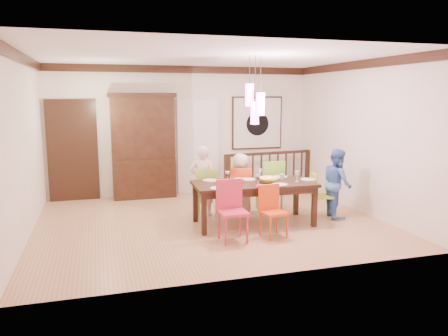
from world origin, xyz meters
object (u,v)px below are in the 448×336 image
object	(u,v)px
chair_end_right	(323,192)
china_hutch	(143,146)
dining_table	(254,187)
person_far_mid	(240,183)
balustrade	(270,171)
chair_far_left	(207,188)
person_end_right	(337,183)
person_far_left	(202,181)

from	to	relation	value
chair_end_right	china_hutch	size ratio (longest dim) A/B	0.36
dining_table	person_far_mid	bearing A→B (deg)	90.31
balustrade	person_far_mid	world-z (taller)	person_far_mid
chair_far_left	china_hutch	size ratio (longest dim) A/B	0.40
chair_far_left	person_end_right	distance (m)	2.42
dining_table	chair_far_left	size ratio (longest dim) A/B	2.32
chair_far_left	person_end_right	xyz separation A→B (m)	(2.28, -0.79, 0.12)
balustrade	person_far_left	world-z (taller)	person_far_left
china_hutch	person_far_mid	distance (m)	2.52
balustrade	chair_far_left	bearing A→B (deg)	-148.22
chair_end_right	person_far_mid	size ratio (longest dim) A/B	0.72
dining_table	balustrade	bearing A→B (deg)	64.14
chair_far_left	person_far_left	distance (m)	0.16
china_hutch	person_far_mid	world-z (taller)	china_hutch
person_far_left	person_far_mid	world-z (taller)	person_far_left
person_far_mid	person_end_right	distance (m)	1.81
chair_far_left	person_end_right	size ratio (longest dim) A/B	0.72
dining_table	china_hutch	size ratio (longest dim) A/B	0.93
chair_end_right	person_far_left	size ratio (longest dim) A/B	0.63
person_far_left	china_hutch	bearing A→B (deg)	-46.71
person_end_right	china_hutch	bearing A→B (deg)	59.91
dining_table	chair_end_right	distance (m)	1.40
person_far_left	person_far_mid	xyz separation A→B (m)	(0.75, -0.01, -0.09)
chair_far_left	person_far_mid	bearing A→B (deg)	-161.91
dining_table	person_far_mid	world-z (taller)	person_far_mid
chair_end_right	person_end_right	bearing A→B (deg)	-89.26
chair_far_left	person_far_left	size ratio (longest dim) A/B	0.69
chair_end_right	china_hutch	world-z (taller)	china_hutch
dining_table	china_hutch	xyz separation A→B (m)	(-1.62, 2.65, 0.49)
dining_table	person_far_left	distance (m)	1.11
chair_end_right	person_far_mid	bearing A→B (deg)	73.72
chair_far_left	balustrade	world-z (taller)	balustrade
chair_end_right	person_far_left	world-z (taller)	person_far_left
balustrade	person_far_mid	distance (m)	1.90
chair_far_left	person_end_right	bearing A→B (deg)	176.72
china_hutch	balustrade	bearing A→B (deg)	-6.92
person_far_mid	person_end_right	size ratio (longest dim) A/B	0.90
china_hutch	person_far_mid	xyz separation A→B (m)	(1.65, -1.82, -0.58)
person_far_left	person_far_mid	size ratio (longest dim) A/B	1.15
dining_table	person_far_left	size ratio (longest dim) A/B	1.61
person_far_left	person_end_right	world-z (taller)	person_far_left
dining_table	china_hutch	world-z (taller)	china_hutch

